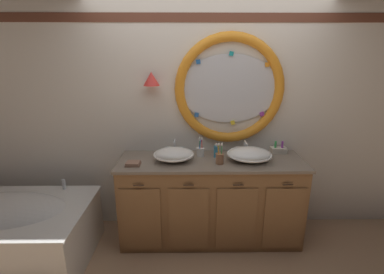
{
  "coord_description": "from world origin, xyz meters",
  "views": [
    {
      "loc": [
        -0.2,
        -2.44,
        1.97
      ],
      "look_at": [
        -0.17,
        0.25,
        1.17
      ],
      "focal_mm": 26.03,
      "sensor_mm": 36.0,
      "label": 1
    }
  ],
  "objects_px": {
    "bathtub": "(3,230)",
    "toothbrush_holder_left": "(200,151)",
    "toothbrush_holder_right": "(220,158)",
    "folded_hand_towel": "(133,164)",
    "toiletry_basket": "(278,150)",
    "sink_basin_right": "(249,154)",
    "sink_basin_left": "(174,154)",
    "soap_dispenser": "(216,151)"
  },
  "relations": [
    {
      "from": "sink_basin_left",
      "to": "sink_basin_right",
      "type": "xyz_separation_m",
      "value": [
        0.77,
        0.0,
        -0.0
      ]
    },
    {
      "from": "toothbrush_holder_right",
      "to": "folded_hand_towel",
      "type": "xyz_separation_m",
      "value": [
        -0.86,
        -0.03,
        -0.04
      ]
    },
    {
      "from": "bathtub",
      "to": "sink_basin_left",
      "type": "height_order",
      "value": "sink_basin_left"
    },
    {
      "from": "sink_basin_left",
      "to": "folded_hand_towel",
      "type": "bearing_deg",
      "value": -164.82
    },
    {
      "from": "toiletry_basket",
      "to": "sink_basin_right",
      "type": "bearing_deg",
      "value": -147.63
    },
    {
      "from": "toothbrush_holder_left",
      "to": "soap_dispenser",
      "type": "relative_size",
      "value": 1.41
    },
    {
      "from": "bathtub",
      "to": "folded_hand_towel",
      "type": "bearing_deg",
      "value": 11.2
    },
    {
      "from": "toiletry_basket",
      "to": "toothbrush_holder_right",
      "type": "bearing_deg",
      "value": -155.33
    },
    {
      "from": "soap_dispenser",
      "to": "toiletry_basket",
      "type": "distance_m",
      "value": 0.72
    },
    {
      "from": "sink_basin_left",
      "to": "soap_dispenser",
      "type": "xyz_separation_m",
      "value": [
        0.45,
        0.11,
        -0.0
      ]
    },
    {
      "from": "soap_dispenser",
      "to": "bathtub",
      "type": "bearing_deg",
      "value": -167.55
    },
    {
      "from": "sink_basin_right",
      "to": "bathtub",
      "type": "bearing_deg",
      "value": -171.67
    },
    {
      "from": "toiletry_basket",
      "to": "toothbrush_holder_left",
      "type": "bearing_deg",
      "value": -173.54
    },
    {
      "from": "sink_basin_left",
      "to": "toiletry_basket",
      "type": "height_order",
      "value": "sink_basin_left"
    },
    {
      "from": "folded_hand_towel",
      "to": "toiletry_basket",
      "type": "height_order",
      "value": "toiletry_basket"
    },
    {
      "from": "toothbrush_holder_left",
      "to": "soap_dispenser",
      "type": "distance_m",
      "value": 0.17
    },
    {
      "from": "bathtub",
      "to": "toothbrush_holder_right",
      "type": "distance_m",
      "value": 2.2
    },
    {
      "from": "sink_basin_left",
      "to": "toothbrush_holder_left",
      "type": "distance_m",
      "value": 0.31
    },
    {
      "from": "toothbrush_holder_left",
      "to": "toothbrush_holder_right",
      "type": "bearing_deg",
      "value": -49.65
    },
    {
      "from": "sink_basin_left",
      "to": "folded_hand_towel",
      "type": "xyz_separation_m",
      "value": [
        -0.4,
        -0.11,
        -0.05
      ]
    },
    {
      "from": "soap_dispenser",
      "to": "toiletry_basket",
      "type": "bearing_deg",
      "value": 10.65
    },
    {
      "from": "bathtub",
      "to": "toothbrush_holder_right",
      "type": "height_order",
      "value": "toothbrush_holder_right"
    },
    {
      "from": "bathtub",
      "to": "toothbrush_holder_left",
      "type": "bearing_deg",
      "value": 14.47
    },
    {
      "from": "toothbrush_holder_left",
      "to": "toiletry_basket",
      "type": "distance_m",
      "value": 0.88
    },
    {
      "from": "toothbrush_holder_right",
      "to": "toiletry_basket",
      "type": "bearing_deg",
      "value": 24.67
    },
    {
      "from": "soap_dispenser",
      "to": "folded_hand_towel",
      "type": "height_order",
      "value": "soap_dispenser"
    },
    {
      "from": "sink_basin_left",
      "to": "toothbrush_holder_right",
      "type": "bearing_deg",
      "value": -9.48
    },
    {
      "from": "folded_hand_towel",
      "to": "toothbrush_holder_right",
      "type": "bearing_deg",
      "value": 2.05
    },
    {
      "from": "sink_basin_right",
      "to": "toiletry_basket",
      "type": "distance_m",
      "value": 0.45
    },
    {
      "from": "bathtub",
      "to": "toiletry_basket",
      "type": "distance_m",
      "value": 2.91
    },
    {
      "from": "toothbrush_holder_left",
      "to": "soap_dispenser",
      "type": "bearing_deg",
      "value": -11.2
    },
    {
      "from": "bathtub",
      "to": "folded_hand_towel",
      "type": "relative_size",
      "value": 11.49
    },
    {
      "from": "toothbrush_holder_right",
      "to": "folded_hand_towel",
      "type": "bearing_deg",
      "value": -177.95
    },
    {
      "from": "toothbrush_holder_left",
      "to": "folded_hand_towel",
      "type": "height_order",
      "value": "toothbrush_holder_left"
    },
    {
      "from": "bathtub",
      "to": "folded_hand_towel",
      "type": "xyz_separation_m",
      "value": [
        1.23,
        0.24,
        0.58
      ]
    },
    {
      "from": "folded_hand_towel",
      "to": "bathtub",
      "type": "bearing_deg",
      "value": -168.8
    },
    {
      "from": "soap_dispenser",
      "to": "folded_hand_towel",
      "type": "bearing_deg",
      "value": -165.74
    },
    {
      "from": "sink_basin_right",
      "to": "soap_dispenser",
      "type": "bearing_deg",
      "value": 161.92
    },
    {
      "from": "sink_basin_right",
      "to": "soap_dispenser",
      "type": "height_order",
      "value": "soap_dispenser"
    },
    {
      "from": "sink_basin_left",
      "to": "toothbrush_holder_left",
      "type": "xyz_separation_m",
      "value": [
        0.28,
        0.14,
        -0.01
      ]
    },
    {
      "from": "sink_basin_left",
      "to": "sink_basin_right",
      "type": "relative_size",
      "value": 0.91
    },
    {
      "from": "soap_dispenser",
      "to": "folded_hand_towel",
      "type": "xyz_separation_m",
      "value": [
        -0.85,
        -0.22,
        -0.05
      ]
    }
  ]
}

